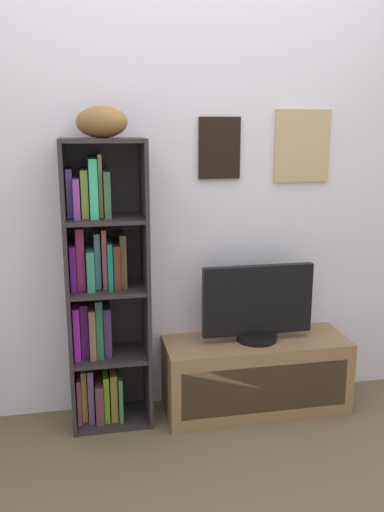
% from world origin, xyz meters
% --- Properties ---
extents(back_wall, '(4.80, 0.08, 2.44)m').
position_xyz_m(back_wall, '(0.00, 1.13, 1.22)').
color(back_wall, silver).
rests_on(back_wall, ground).
extents(bookshelf, '(0.42, 0.30, 1.51)m').
position_xyz_m(bookshelf, '(-0.47, 0.98, 0.71)').
color(bookshelf, '#2C2629').
rests_on(bookshelf, ground).
extents(football, '(0.31, 0.27, 0.15)m').
position_xyz_m(football, '(-0.44, 0.95, 1.58)').
color(football, brown).
rests_on(football, bookshelf).
extents(tv_stand, '(1.01, 0.37, 0.41)m').
position_xyz_m(tv_stand, '(0.37, 0.91, 0.21)').
color(tv_stand, olive).
rests_on(tv_stand, ground).
extents(television, '(0.61, 0.22, 0.42)m').
position_xyz_m(television, '(0.37, 0.91, 0.62)').
color(television, black).
rests_on(television, tv_stand).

